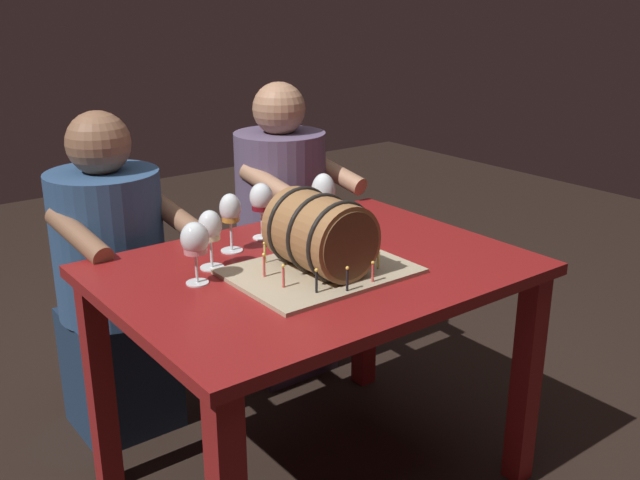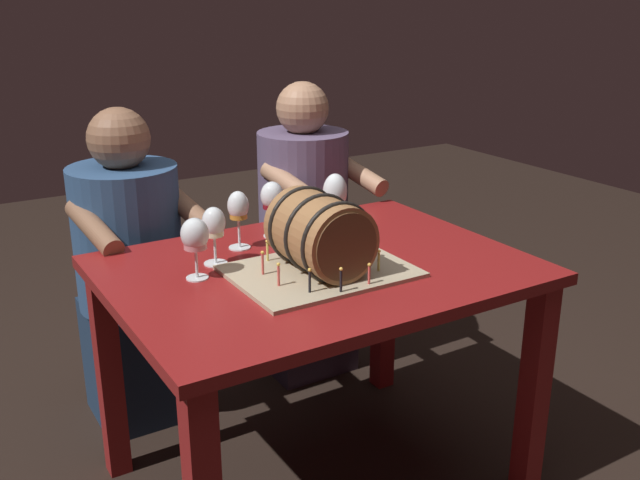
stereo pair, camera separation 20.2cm
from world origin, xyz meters
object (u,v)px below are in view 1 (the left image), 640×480
wine_glass_rose (195,241)px  person_seated_left (113,285)px  wine_glass_amber (230,211)px  wine_glass_white (210,229)px  dining_table (315,302)px  person_seated_right (282,241)px  wine_glass_red (261,200)px  wine_glass_empty (323,192)px  barrel_cake (320,238)px

wine_glass_rose → person_seated_left: person_seated_left is taller
wine_glass_amber → wine_glass_white: 0.15m
dining_table → person_seated_left: bearing=117.2°
person_seated_left → person_seated_right: (0.71, -0.00, 0.01)m
wine_glass_rose → wine_glass_amber: wine_glass_amber is taller
wine_glass_red → wine_glass_empty: size_ratio=0.91×
wine_glass_red → wine_glass_white: 0.30m
dining_table → barrel_cake: barrel_cake is taller
person_seated_right → dining_table: bearing=-117.2°
dining_table → wine_glass_white: wine_glass_white is taller
wine_glass_empty → person_seated_right: bearing=71.7°
barrel_cake → wine_glass_rose: (-0.31, 0.14, 0.02)m
wine_glass_rose → wine_glass_red: bearing=31.3°
person_seated_left → person_seated_right: person_seated_right is taller
wine_glass_white → person_seated_right: person_seated_right is taller
dining_table → person_seated_left: size_ratio=1.04×
dining_table → person_seated_right: person_seated_right is taller
wine_glass_empty → wine_glass_white: 0.46m
wine_glass_red → person_seated_right: bearing=48.9°
wine_glass_amber → person_seated_left: bearing=116.6°
wine_glass_red → wine_glass_white: (-0.26, -0.14, -0.01)m
wine_glass_amber → person_seated_left: person_seated_left is taller
person_seated_left → person_seated_right: size_ratio=0.97×
wine_glass_red → wine_glass_amber: 0.15m
wine_glass_rose → wine_glass_white: bearing=41.0°
barrel_cake → wine_glass_white: (-0.22, 0.22, 0.01)m
wine_glass_red → wine_glass_empty: 0.21m
dining_table → wine_glass_amber: wine_glass_amber is taller
wine_glass_empty → person_seated_left: person_seated_left is taller
wine_glass_rose → person_seated_left: size_ratio=0.15×
wine_glass_white → barrel_cake: bearing=-44.9°
wine_glass_empty → person_seated_right: size_ratio=0.17×
barrel_cake → wine_glass_rose: 0.35m
wine_glass_empty → barrel_cake: bearing=-129.2°
wine_glass_empty → person_seated_left: (-0.55, 0.48, -0.34)m
dining_table → person_seated_left: 0.78m
wine_glass_white → person_seated_left: person_seated_left is taller
wine_glass_amber → person_seated_right: person_seated_right is taller
wine_glass_white → person_seated_left: bearing=100.8°
person_seated_left → wine_glass_empty: bearing=-40.7°
barrel_cake → person_seated_right: bearing=63.0°
wine_glass_red → wine_glass_amber: size_ratio=1.00×
person_seated_right → barrel_cake: bearing=-117.0°
dining_table → wine_glass_rose: 0.43m
wine_glass_rose → wine_glass_white: 0.12m
barrel_cake → wine_glass_rose: size_ratio=2.81×
dining_table → barrel_cake: size_ratio=2.42×
barrel_cake → wine_glass_white: bearing=135.1°
wine_glass_rose → wine_glass_white: size_ratio=1.01×
barrel_cake → wine_glass_amber: bearing=108.4°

